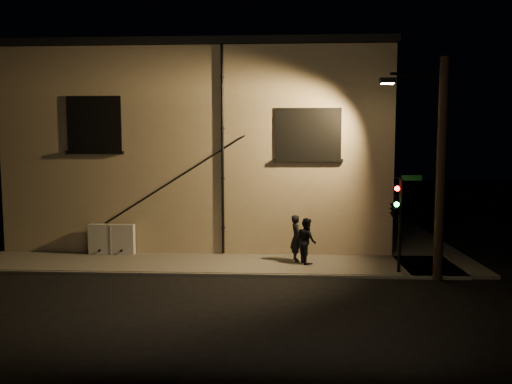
# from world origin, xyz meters

# --- Properties ---
(ground) EXTENTS (90.00, 90.00, 0.00)m
(ground) POSITION_xyz_m (0.00, 0.00, 0.00)
(ground) COLOR black
(sidewalk) EXTENTS (21.00, 16.00, 0.12)m
(sidewalk) POSITION_xyz_m (1.22, 4.39, 0.06)
(sidewalk) COLOR #595650
(sidewalk) RESTS_ON ground
(building) EXTENTS (16.20, 12.23, 8.80)m
(building) POSITION_xyz_m (-3.00, 8.99, 4.40)
(building) COLOR tan
(building) RESTS_ON ground
(utility_cabinet) EXTENTS (1.86, 0.31, 1.22)m
(utility_cabinet) POSITION_xyz_m (-6.32, 2.70, 0.73)
(utility_cabinet) COLOR #B7B4AE
(utility_cabinet) RESTS_ON sidewalk
(pedestrian_a) EXTENTS (0.56, 0.72, 1.77)m
(pedestrian_a) POSITION_xyz_m (1.12, 1.90, 1.00)
(pedestrian_a) COLOR black
(pedestrian_a) RESTS_ON sidewalk
(pedestrian_b) EXTENTS (0.88, 0.99, 1.71)m
(pedestrian_b) POSITION_xyz_m (1.51, 1.54, 0.98)
(pedestrian_b) COLOR black
(pedestrian_b) RESTS_ON sidewalk
(traffic_signal) EXTENTS (1.16, 1.97, 3.40)m
(traffic_signal) POSITION_xyz_m (4.47, 0.29, 2.40)
(traffic_signal) COLOR black
(traffic_signal) RESTS_ON sidewalk
(streetlamp_pole) EXTENTS (2.03, 1.39, 7.40)m
(streetlamp_pole) POSITION_xyz_m (5.74, -0.12, 3.91)
(streetlamp_pole) COLOR black
(streetlamp_pole) RESTS_ON ground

